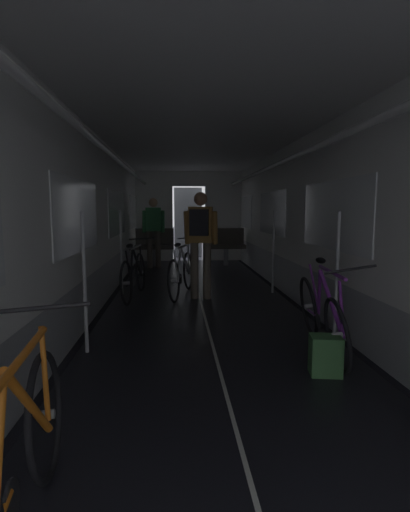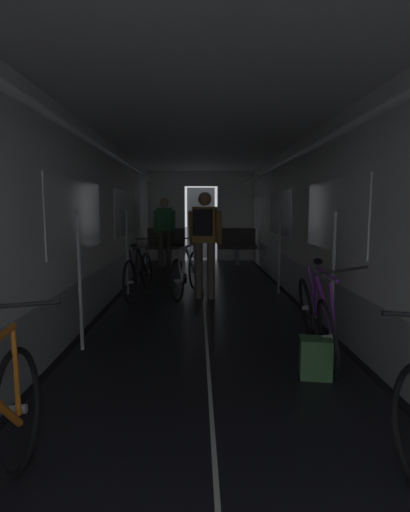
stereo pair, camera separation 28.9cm
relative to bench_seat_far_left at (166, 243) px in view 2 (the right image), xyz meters
The scene contains 10 objects.
ground_plane 8.14m from the bench_seat_far_left, 83.62° to the right, with size 60.00×60.00×0.00m, color black.
train_car_shell 4.70m from the bench_seat_far_left, 78.60° to the right, with size 3.14×12.34×2.57m.
bench_seat_far_left is the anchor object (origin of this frame).
bench_seat_far_right 1.80m from the bench_seat_far_left, ahead, with size 0.98×0.51×0.95m.
bicycle_purple 6.42m from the bench_seat_far_left, 72.08° to the right, with size 0.44×1.70×0.96m.
bicycle_black 3.58m from the bench_seat_far_left, 92.32° to the right, with size 0.45×1.69×0.94m.
person_cyclist_aisle 3.86m from the bench_seat_far_left, 76.21° to the right, with size 0.56×0.44×1.69m.
bicycle_silver_in_aisle 3.53m from the bench_seat_far_left, 79.85° to the right, with size 0.62×1.66×0.94m.
person_standing_near_bench 0.55m from the bench_seat_far_left, 89.59° to the right, with size 0.53×0.23×1.69m.
backpack_on_floor 6.92m from the bench_seat_far_left, 74.87° to the right, with size 0.26×0.20×0.34m, color #3D703D.
Camera 2 is at (-0.09, -1.73, 1.42)m, focal length 27.25 mm.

